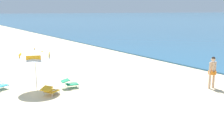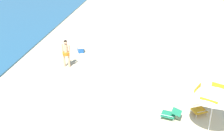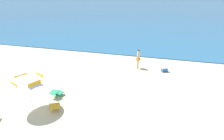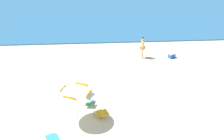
{
  "view_description": "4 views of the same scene",
  "coord_description": "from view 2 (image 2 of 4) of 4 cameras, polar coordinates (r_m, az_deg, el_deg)",
  "views": [
    {
      "loc": [
        8.98,
        -1.92,
        4.0
      ],
      "look_at": [
        -1.65,
        4.98,
        1.18
      ],
      "focal_mm": 42.94,
      "sensor_mm": 36.0,
      "label": 1
    },
    {
      "loc": [
        -15.43,
        3.81,
        8.19
      ],
      "look_at": [
        -1.97,
        6.63,
        1.28
      ],
      "focal_mm": 50.4,
      "sensor_mm": 36.0,
      "label": 2
    },
    {
      "loc": [
        2.44,
        -4.9,
        5.86
      ],
      "look_at": [
        -0.78,
        6.04,
        1.19
      ],
      "focal_mm": 28.98,
      "sensor_mm": 36.0,
      "label": 3
    },
    {
      "loc": [
        -3.31,
        -11.08,
        9.5
      ],
      "look_at": [
        -2.1,
        6.47,
        0.73
      ],
      "focal_mm": 48.64,
      "sensor_mm": 36.0,
      "label": 4
    }
  ],
  "objects": [
    {
      "name": "lounge_chair_facing_sea",
      "position": [
        14.18,
        10.68,
        -7.78
      ],
      "size": [
        0.67,
        0.94,
        0.49
      ],
      "color": "#1E7F56",
      "rests_on": "ground"
    },
    {
      "name": "person_standing_near_shore",
      "position": [
        18.44,
        -8.34,
        3.34
      ],
      "size": [
        0.41,
        0.5,
        1.68
      ],
      "color": "#D8A87F",
      "rests_on": "ground"
    },
    {
      "name": "lounge_chair_beside_umbrella",
      "position": [
        14.84,
        15.97,
        -6.71
      ],
      "size": [
        0.89,
        1.01,
        0.5
      ],
      "color": "gold",
      "rests_on": "ground"
    },
    {
      "name": "beach_umbrella_striped_main",
      "position": [
        12.98,
        18.18,
        -3.81
      ],
      "size": [
        2.39,
        2.37,
        2.18
      ],
      "color": "silver",
      "rests_on": "ground"
    },
    {
      "name": "cooler_box",
      "position": [
        20.66,
        -5.74,
        3.79
      ],
      "size": [
        0.6,
        0.54,
        0.43
      ],
      "color": "#1E56A8",
      "rests_on": "ground"
    }
  ]
}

